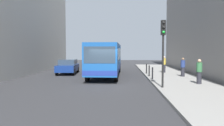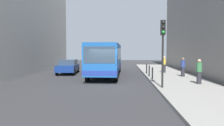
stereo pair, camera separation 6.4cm
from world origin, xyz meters
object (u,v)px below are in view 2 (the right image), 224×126
(car_beside_bus, at_px, (68,66))
(car_behind_bus, at_px, (105,62))
(bollard_near, at_px, (152,73))
(bollard_mid, at_px, (149,71))
(pedestrian_far_sidewalk, at_px, (164,64))
(traffic_light, at_px, (163,41))
(bollard_far, at_px, (147,69))
(pedestrian_mid_sidewalk, at_px, (183,67))
(pedestrian_near_signal, at_px, (199,72))
(bus, at_px, (106,58))

(car_beside_bus, height_order, car_behind_bus, same)
(bollard_near, bearing_deg, car_beside_bus, 146.48)
(bollard_mid, bearing_deg, car_beside_bus, 159.06)
(car_behind_bus, height_order, pedestrian_far_sidewalk, pedestrian_far_sidewalk)
(traffic_light, bearing_deg, bollard_far, 90.68)
(pedestrian_mid_sidewalk, distance_m, pedestrian_far_sidewalk, 3.61)
(car_behind_bus, bearing_deg, bollard_near, 114.69)
(bollard_near, xyz_separation_m, bollard_mid, (0.00, 2.23, 0.00))
(car_beside_bus, bearing_deg, pedestrian_mid_sidewalk, 159.64)
(car_beside_bus, xyz_separation_m, bollard_far, (7.96, -0.82, -0.16))
(bollard_far, relative_size, pedestrian_mid_sidewalk, 0.58)
(pedestrian_near_signal, relative_size, pedestrian_mid_sidewalk, 1.03)
(bollard_mid, height_order, pedestrian_far_sidewalk, pedestrian_far_sidewalk)
(car_beside_bus, relative_size, bollard_near, 4.75)
(car_beside_bus, distance_m, car_behind_bus, 8.22)
(bollard_near, bearing_deg, bollard_mid, 90.00)
(bollard_near, height_order, pedestrian_near_signal, pedestrian_near_signal)
(bollard_near, bearing_deg, car_behind_bus, 110.11)
(bollard_near, bearing_deg, pedestrian_near_signal, -39.44)
(bollard_mid, distance_m, pedestrian_near_signal, 5.38)
(car_beside_bus, distance_m, pedestrian_mid_sidewalk, 11.32)
(bus, bearing_deg, pedestrian_far_sidewalk, -161.55)
(pedestrian_near_signal, distance_m, pedestrian_far_sidewalk, 7.92)
(bollard_mid, xyz_separation_m, pedestrian_far_sidewalk, (1.88, 3.30, 0.36))
(pedestrian_mid_sidewalk, bearing_deg, bollard_mid, 176.96)
(bus, relative_size, pedestrian_mid_sidewalk, 6.77)
(pedestrian_mid_sidewalk, bearing_deg, pedestrian_near_signal, -90.32)
(car_behind_bus, distance_m, bollard_near, 13.65)
(car_behind_bus, relative_size, pedestrian_far_sidewalk, 2.69)
(bollard_near, xyz_separation_m, pedestrian_mid_sidewalk, (2.89, 2.06, 0.34))
(pedestrian_near_signal, bearing_deg, car_behind_bus, -151.10)
(bollard_far, bearing_deg, pedestrian_far_sidewalk, 29.58)
(car_behind_bus, relative_size, bollard_mid, 4.77)
(car_beside_bus, height_order, bollard_near, car_beside_bus)
(car_beside_bus, distance_m, bollard_near, 9.55)
(bus, distance_m, car_behind_bus, 9.21)
(car_beside_bus, distance_m, pedestrian_near_signal, 13.21)
(car_behind_bus, bearing_deg, pedestrian_near_signal, 121.01)
(traffic_light, relative_size, pedestrian_near_signal, 2.44)
(bollard_mid, distance_m, pedestrian_mid_sidewalk, 2.91)
(pedestrian_near_signal, bearing_deg, bollard_far, -154.85)
(car_behind_bus, bearing_deg, pedestrian_mid_sidewalk, 129.75)
(car_beside_bus, distance_m, traffic_light, 12.46)
(bus, distance_m, pedestrian_far_sidewalk, 6.11)
(bus, height_order, pedestrian_far_sidewalk, bus)
(pedestrian_mid_sidewalk, bearing_deg, bollard_near, -144.19)
(traffic_light, xyz_separation_m, bollard_mid, (-0.10, 6.20, -2.38))
(bus, height_order, car_beside_bus, bus)
(car_beside_bus, xyz_separation_m, bollard_near, (7.96, -5.27, -0.16))
(bus, height_order, bollard_near, bus)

